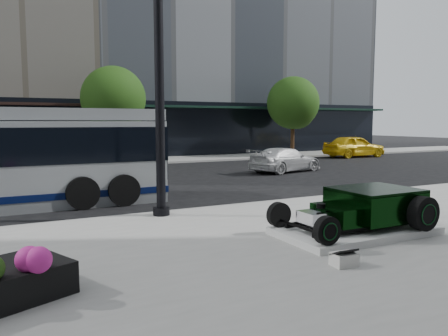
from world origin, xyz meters
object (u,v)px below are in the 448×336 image
hot_rod (367,206)px  white_sedan (286,160)px  yellow_taxi (354,146)px  lamppost (159,73)px

hot_rod → white_sedan: (5.86, 11.39, -0.08)m
white_sedan → yellow_taxi: (9.86, 5.47, 0.18)m
lamppost → hot_rod: bearing=-47.8°
hot_rod → white_sedan: white_sedan is taller
hot_rod → yellow_taxi: yellow_taxi is taller
white_sedan → yellow_taxi: size_ratio=0.91×
lamppost → white_sedan: lamppost is taller
lamppost → white_sedan: (9.27, 7.63, -3.14)m
lamppost → yellow_taxi: 23.38m
yellow_taxi → lamppost: bearing=126.5°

